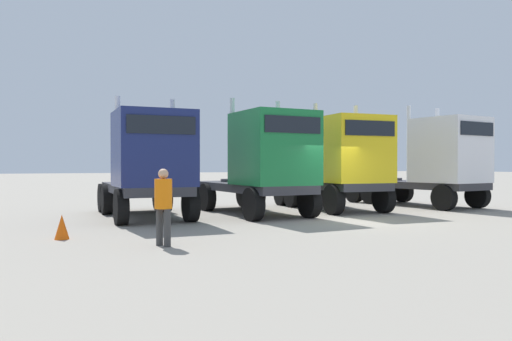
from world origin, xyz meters
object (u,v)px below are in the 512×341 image
object	(u,v)px
semi_truck_green	(265,162)
visitor_in_hivis	(163,201)
semi_truck_yellow	(344,163)
traffic_cone_mid	(62,227)
semi_truck_white	(437,162)
semi_truck_navy	(150,164)

from	to	relation	value
semi_truck_green	visitor_in_hivis	bearing A→B (deg)	-47.11
semi_truck_yellow	visitor_in_hivis	size ratio (longest dim) A/B	3.41
visitor_in_hivis	traffic_cone_mid	bearing A→B (deg)	-69.55
traffic_cone_mid	visitor_in_hivis	bearing A→B (deg)	-44.43
semi_truck_yellow	semi_truck_white	size ratio (longest dim) A/B	0.90
semi_truck_yellow	traffic_cone_mid	world-z (taller)	semi_truck_yellow
semi_truck_white	traffic_cone_mid	distance (m)	15.83
semi_truck_navy	traffic_cone_mid	xyz separation A→B (m)	(-2.90, -3.52, -1.57)
semi_truck_yellow	traffic_cone_mid	xyz separation A→B (m)	(-10.59, -3.50, -1.62)
semi_truck_navy	semi_truck_yellow	bearing A→B (deg)	90.06
semi_truck_navy	semi_truck_white	bearing A→B (deg)	89.89
semi_truck_navy	semi_truck_yellow	xyz separation A→B (m)	(7.70, -0.02, 0.05)
semi_truck_white	traffic_cone_mid	xyz separation A→B (m)	(-15.35, -3.44, -1.68)
semi_truck_navy	semi_truck_yellow	world-z (taller)	semi_truck_yellow
visitor_in_hivis	semi_truck_green	bearing A→B (deg)	-158.74
semi_truck_yellow	traffic_cone_mid	bearing A→B (deg)	-69.61
semi_truck_yellow	semi_truck_white	bearing A→B (deg)	91.47
semi_truck_navy	visitor_in_hivis	size ratio (longest dim) A/B	3.39
semi_truck_yellow	traffic_cone_mid	distance (m)	11.27
traffic_cone_mid	semi_truck_white	bearing A→B (deg)	12.64
semi_truck_green	semi_truck_yellow	distance (m)	3.67
semi_truck_yellow	visitor_in_hivis	xyz separation A→B (m)	(-8.52, -5.53, -0.91)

